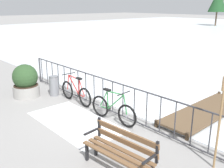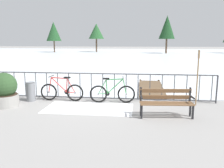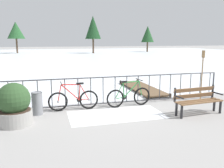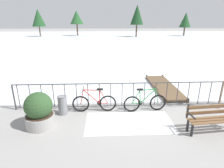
{
  "view_description": "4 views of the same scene",
  "coord_description": "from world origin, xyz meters",
  "px_view_note": "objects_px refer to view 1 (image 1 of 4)",
  "views": [
    {
      "loc": [
        5.75,
        -4.99,
        3.25
      ],
      "look_at": [
        -0.01,
        0.19,
        0.88
      ],
      "focal_mm": 41.54,
      "sensor_mm": 36.0,
      "label": 1
    },
    {
      "loc": [
        1.63,
        -8.98,
        2.32
      ],
      "look_at": [
        0.59,
        0.02,
        0.65
      ],
      "focal_mm": 38.02,
      "sensor_mm": 36.0,
      "label": 2
    },
    {
      "loc": [
        -2.21,
        -8.23,
        2.37
      ],
      "look_at": [
        0.16,
        0.19,
        0.75
      ],
      "focal_mm": 38.11,
      "sensor_mm": 36.0,
      "label": 3
    },
    {
      "loc": [
        -0.95,
        -6.83,
        3.39
      ],
      "look_at": [
        -0.62,
        0.28,
        0.93
      ],
      "focal_mm": 29.46,
      "sensor_mm": 36.0,
      "label": 4
    }
  ],
  "objects_px": {
    "bicycle_near_railing": "(76,93)",
    "bicycle_second": "(113,110)",
    "planter_with_shrub": "(26,82)",
    "oar_upright": "(220,117)",
    "trash_bin": "(54,86)",
    "park_bench": "(121,148)"
  },
  "relations": [
    {
      "from": "bicycle_near_railing",
      "to": "trash_bin",
      "type": "bearing_deg",
      "value": -172.11
    },
    {
      "from": "bicycle_near_railing",
      "to": "oar_upright",
      "type": "relative_size",
      "value": 0.86
    },
    {
      "from": "trash_bin",
      "to": "planter_with_shrub",
      "type": "bearing_deg",
      "value": -125.46
    },
    {
      "from": "bicycle_second",
      "to": "oar_upright",
      "type": "xyz_separation_m",
      "value": [
        3.07,
        0.06,
        0.77
      ]
    },
    {
      "from": "park_bench",
      "to": "trash_bin",
      "type": "relative_size",
      "value": 2.23
    },
    {
      "from": "bicycle_near_railing",
      "to": "oar_upright",
      "type": "bearing_deg",
      "value": -0.01
    },
    {
      "from": "bicycle_second",
      "to": "planter_with_shrub",
      "type": "bearing_deg",
      "value": -166.19
    },
    {
      "from": "park_bench",
      "to": "trash_bin",
      "type": "distance_m",
      "value": 5.16
    },
    {
      "from": "planter_with_shrub",
      "to": "trash_bin",
      "type": "xyz_separation_m",
      "value": [
        0.58,
        0.82,
        -0.2
      ]
    },
    {
      "from": "bicycle_near_railing",
      "to": "planter_with_shrub",
      "type": "relative_size",
      "value": 1.42
    },
    {
      "from": "planter_with_shrub",
      "to": "oar_upright",
      "type": "distance_m",
      "value": 6.91
    },
    {
      "from": "oar_upright",
      "to": "bicycle_second",
      "type": "bearing_deg",
      "value": -178.8
    },
    {
      "from": "bicycle_near_railing",
      "to": "bicycle_second",
      "type": "height_order",
      "value": "same"
    },
    {
      "from": "oar_upright",
      "to": "trash_bin",
      "type": "bearing_deg",
      "value": -178.5
    },
    {
      "from": "bicycle_near_railing",
      "to": "park_bench",
      "type": "relative_size",
      "value": 1.05
    },
    {
      "from": "planter_with_shrub",
      "to": "bicycle_near_railing",
      "type": "bearing_deg",
      "value": 29.06
    },
    {
      "from": "bicycle_near_railing",
      "to": "park_bench",
      "type": "height_order",
      "value": "bicycle_near_railing"
    },
    {
      "from": "park_bench",
      "to": "bicycle_second",
      "type": "bearing_deg",
      "value": 141.63
    },
    {
      "from": "trash_bin",
      "to": "oar_upright",
      "type": "distance_m",
      "value": 6.28
    },
    {
      "from": "oar_upright",
      "to": "bicycle_near_railing",
      "type": "bearing_deg",
      "value": 179.99
    },
    {
      "from": "bicycle_second",
      "to": "trash_bin",
      "type": "distance_m",
      "value": 3.16
    },
    {
      "from": "park_bench",
      "to": "oar_upright",
      "type": "distance_m",
      "value": 2.05
    }
  ]
}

